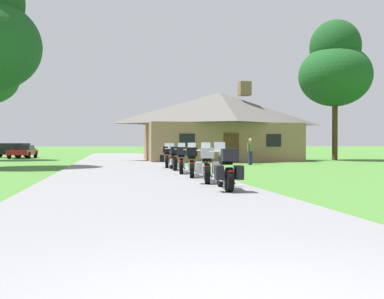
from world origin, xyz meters
name	(u,v)px	position (x,y,z in m)	size (l,w,h in m)	color
ground_plane	(128,169)	(0.00, 20.00, 0.00)	(500.00, 500.00, 0.00)	#42752D
asphalt_driveway	(130,171)	(0.00, 18.00, 0.03)	(6.40, 80.00, 0.06)	slate
motorcycle_black_nearest_to_camera	(226,170)	(2.15, 8.50, 0.61)	(0.82, 2.08, 1.30)	black
motorcycle_green_second_in_row	(207,166)	(2.15, 10.84, 0.61)	(0.96, 2.07, 1.30)	black
motorcycle_blue_third_in_row	(192,162)	(2.14, 13.43, 0.62)	(0.82, 2.07, 1.30)	black
motorcycle_blue_fourth_in_row	(182,160)	(2.09, 15.56, 0.62)	(0.80, 2.07, 1.30)	black
motorcycle_black_fifth_in_row	(173,158)	(2.08, 17.96, 0.62)	(0.66, 2.08, 1.30)	black
motorcycle_red_farthest_in_row	(167,157)	(2.07, 20.26, 0.61)	(0.92, 2.08, 1.30)	black
stone_lodge	(220,126)	(7.57, 30.60, 2.77)	(12.10, 7.22, 6.28)	#896B4C
bystander_olive_shirt_near_lodge	(250,150)	(7.77, 23.49, 0.93)	(0.46, 0.39, 1.67)	navy
tree_right_of_lodge	(335,67)	(16.96, 29.71, 7.51)	(5.80, 5.80, 11.33)	#422D19
parked_black_suv_far_left	(9,150)	(-10.52, 41.73, 0.78)	(4.94, 3.09, 1.40)	black
parked_red_sedan_far_left	(23,151)	(-8.93, 39.94, 0.64)	(2.13, 4.32, 1.20)	maroon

